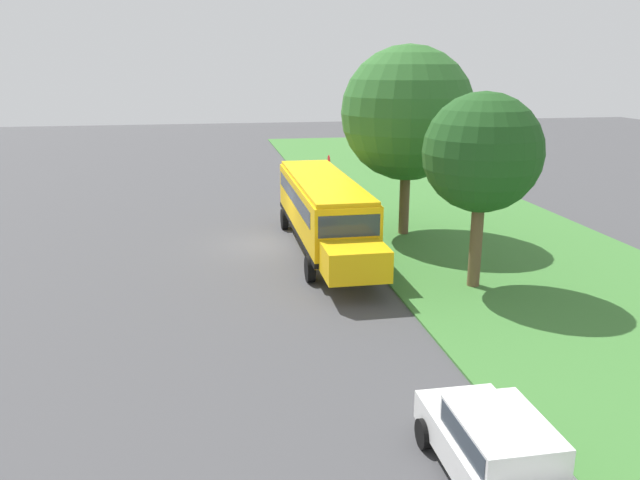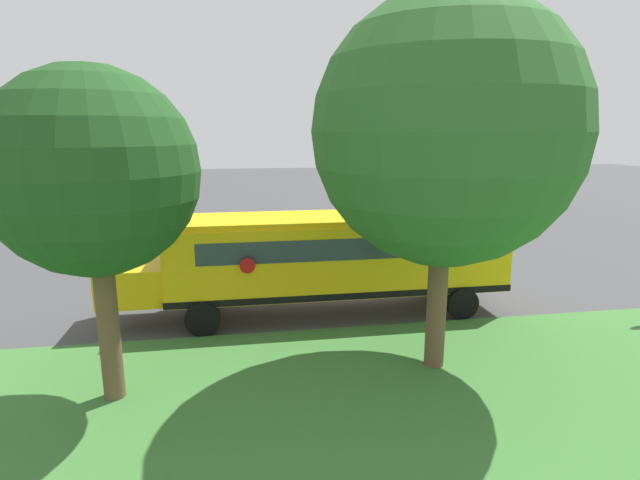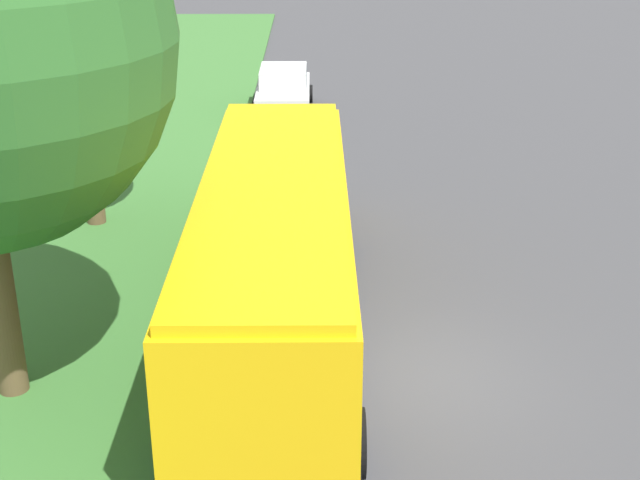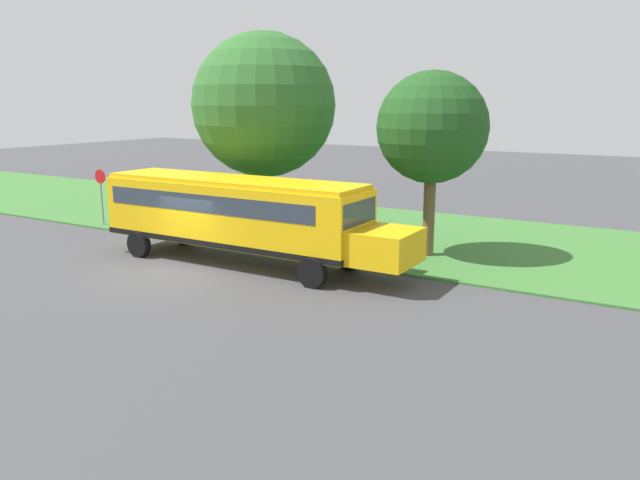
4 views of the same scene
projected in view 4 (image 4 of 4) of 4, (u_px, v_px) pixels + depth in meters
The scene contains 6 objects.
ground_plane at pixel (166, 273), 21.87m from camera, with size 120.00×120.00×0.00m, color #424244.
grass_verge at pixel (314, 225), 30.23m from camera, with size 12.00×80.00×0.08m, color #3D7533.
school_bus at pixel (239, 212), 22.79m from camera, with size 2.84×12.42×3.16m.
oak_tree_beside_bus at pixel (261, 104), 26.46m from camera, with size 6.09×6.09×8.77m.
oak_tree_roadside_mid at pixel (434, 125), 23.20m from camera, with size 4.16×4.16×7.03m.
stop_sign at pixel (101, 191), 29.67m from camera, with size 0.08×0.68×2.74m.
Camera 4 is at (15.28, 15.51, 5.91)m, focal length 35.00 mm.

